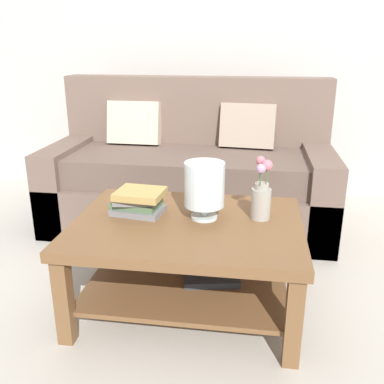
# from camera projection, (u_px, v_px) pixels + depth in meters

# --- Properties ---
(ground_plane) EXTENTS (10.00, 10.00, 0.00)m
(ground_plane) POSITION_uv_depth(u_px,v_px,m) (193.00, 273.00, 2.55)
(ground_plane) COLOR #B7B2A8
(back_wall) EXTENTS (6.40, 0.12, 2.70)m
(back_wall) POSITION_uv_depth(u_px,v_px,m) (221.00, 37.00, 3.64)
(back_wall) COLOR #BCB7B2
(back_wall) RESTS_ON ground
(couch) EXTENTS (2.03, 0.90, 1.06)m
(couch) POSITION_uv_depth(u_px,v_px,m) (191.00, 175.00, 3.19)
(couch) COLOR brown
(couch) RESTS_ON ground
(coffee_table) EXTENTS (1.11, 0.84, 0.48)m
(coffee_table) POSITION_uv_depth(u_px,v_px,m) (188.00, 245.00, 2.12)
(coffee_table) COLOR brown
(coffee_table) RESTS_ON ground
(book_stack_main) EXTENTS (0.28, 0.22, 0.13)m
(book_stack_main) POSITION_uv_depth(u_px,v_px,m) (138.00, 201.00, 2.16)
(book_stack_main) COLOR slate
(book_stack_main) RESTS_ON coffee_table
(glass_hurricane_vase) EXTENTS (0.20, 0.20, 0.28)m
(glass_hurricane_vase) POSITION_uv_depth(u_px,v_px,m) (204.00, 186.00, 2.07)
(glass_hurricane_vase) COLOR silver
(glass_hurricane_vase) RESTS_ON coffee_table
(flower_pitcher) EXTENTS (0.10, 0.11, 0.31)m
(flower_pitcher) POSITION_uv_depth(u_px,v_px,m) (261.00, 196.00, 2.08)
(flower_pitcher) COLOR #9E998E
(flower_pitcher) RESTS_ON coffee_table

